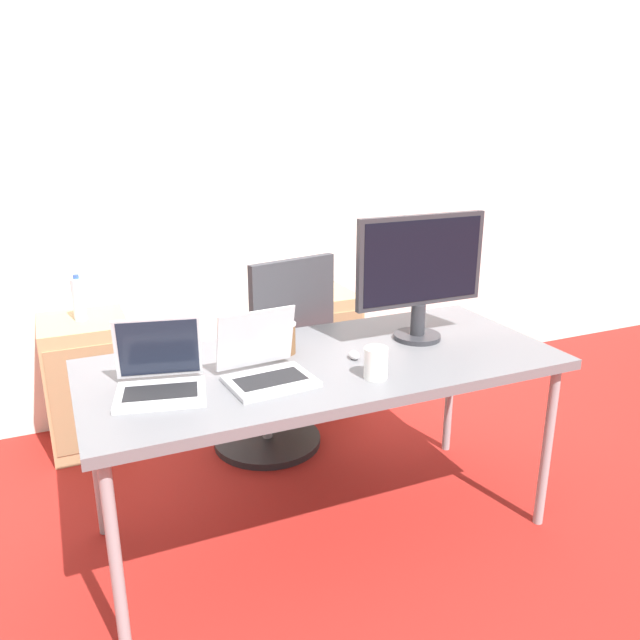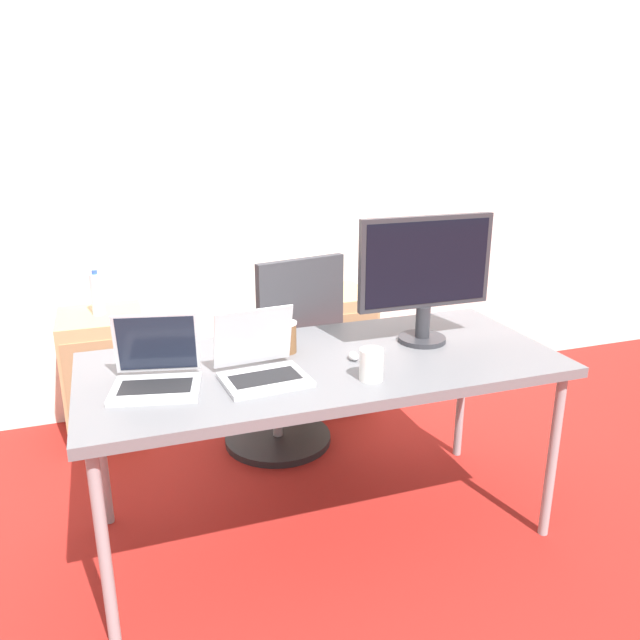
% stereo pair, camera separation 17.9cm
% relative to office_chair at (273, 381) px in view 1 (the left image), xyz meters
% --- Properties ---
extents(ground_plane, '(14.00, 14.00, 0.00)m').
position_rel_office_chair_xyz_m(ground_plane, '(-0.03, -0.70, -0.38)').
color(ground_plane, maroon).
extents(wall_back, '(10.00, 0.05, 2.60)m').
position_rel_office_chair_xyz_m(wall_back, '(-0.03, 0.71, 0.92)').
color(wall_back, white).
rests_on(wall_back, ground_plane).
extents(desk, '(1.82, 0.80, 0.76)m').
position_rel_office_chair_xyz_m(desk, '(-0.03, -0.70, 0.33)').
color(desk, slate).
rests_on(desk, ground_plane).
extents(office_chair, '(0.57, 0.61, 1.04)m').
position_rel_office_chair_xyz_m(office_chair, '(0.00, 0.00, 0.00)').
color(office_chair, '#232326').
rests_on(office_chair, ground_plane).
extents(cabinet_left, '(0.42, 0.44, 0.68)m').
position_rel_office_chair_xyz_m(cabinet_left, '(-0.85, 0.45, -0.04)').
color(cabinet_left, tan).
rests_on(cabinet_left, ground_plane).
extents(cabinet_right, '(0.42, 0.44, 0.68)m').
position_rel_office_chair_xyz_m(cabinet_right, '(0.43, 0.45, -0.04)').
color(cabinet_right, tan).
rests_on(cabinet_right, ground_plane).
extents(water_bottle, '(0.06, 0.06, 0.23)m').
position_rel_office_chair_xyz_m(water_bottle, '(-0.85, 0.45, 0.41)').
color(water_bottle, silver).
rests_on(water_bottle, cabinet_left).
extents(laptop_left, '(0.31, 0.30, 0.24)m').
position_rel_office_chair_xyz_m(laptop_left, '(-0.30, -0.79, 0.43)').
color(laptop_left, silver).
rests_on(laptop_left, desk).
extents(laptop_right, '(0.34, 0.32, 0.24)m').
position_rel_office_chair_xyz_m(laptop_right, '(-0.66, -0.74, 0.43)').
color(laptop_right, silver).
rests_on(laptop_right, desk).
extents(monitor, '(0.58, 0.20, 0.52)m').
position_rel_office_chair_xyz_m(monitor, '(0.42, -0.64, 0.67)').
color(monitor, '#2D2D33').
rests_on(monitor, desk).
extents(mouse, '(0.04, 0.06, 0.03)m').
position_rel_office_chair_xyz_m(mouse, '(0.08, -0.74, 0.39)').
color(mouse, silver).
rests_on(mouse, desk).
extents(coffee_cup_white, '(0.09, 0.09, 0.11)m').
position_rel_office_chair_xyz_m(coffee_cup_white, '(0.06, -0.93, 0.44)').
color(coffee_cup_white, white).
rests_on(coffee_cup_white, desk).
extents(coffee_cup_brown, '(0.09, 0.09, 0.13)m').
position_rel_office_chair_xyz_m(coffee_cup_brown, '(-0.15, -0.57, 0.44)').
color(coffee_cup_brown, brown).
rests_on(coffee_cup_brown, desk).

